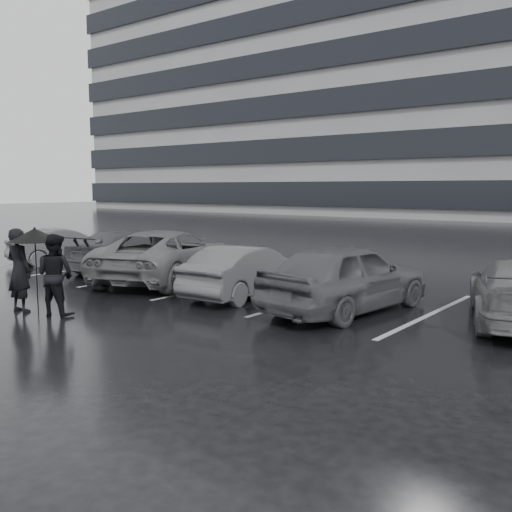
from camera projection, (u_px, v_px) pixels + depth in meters
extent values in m
plane|color=black|center=(223.00, 313.00, 11.70)|extent=(160.00, 160.00, 0.00)
cube|color=gray|center=(362.00, 80.00, 61.06)|extent=(60.00, 25.00, 28.00)
cube|color=black|center=(359.00, 193.00, 62.50)|extent=(60.60, 25.60, 2.20)
cube|color=black|center=(360.00, 156.00, 62.02)|extent=(60.60, 25.60, 2.20)
cube|color=black|center=(361.00, 118.00, 61.54)|extent=(60.60, 25.60, 2.20)
cube|color=black|center=(362.00, 80.00, 61.06)|extent=(60.60, 25.60, 2.20)
cube|color=black|center=(363.00, 41.00, 60.58)|extent=(60.60, 25.60, 2.20)
cube|color=black|center=(364.00, 2.00, 60.11)|extent=(60.60, 25.60, 2.20)
imported|color=black|center=(346.00, 277.00, 11.78)|extent=(2.18, 4.44, 1.46)
imported|color=#2C2C2E|center=(246.00, 271.00, 13.47)|extent=(1.53, 3.77, 1.22)
imported|color=#434345|center=(167.00, 256.00, 15.62)|extent=(3.93, 5.60, 1.42)
imported|color=black|center=(128.00, 251.00, 17.62)|extent=(2.43, 4.53, 1.25)
imported|color=#2C2C2E|center=(64.00, 246.00, 19.49)|extent=(2.01, 3.78, 1.18)
imported|color=black|center=(19.00, 270.00, 11.76)|extent=(0.67, 0.48, 1.75)
imported|color=black|center=(55.00, 275.00, 11.44)|extent=(0.95, 0.84, 1.65)
cylinder|color=black|center=(37.00, 276.00, 11.67)|extent=(0.02, 0.02, 1.52)
cone|color=black|center=(35.00, 235.00, 11.57)|extent=(1.05, 1.05, 0.27)
sphere|color=black|center=(34.00, 228.00, 11.55)|extent=(0.05, 0.05, 0.05)
cube|color=#A1A1A3|center=(43.00, 261.00, 20.11)|extent=(0.12, 5.00, 0.00)
cube|color=#A1A1A3|center=(92.00, 267.00, 18.41)|extent=(0.12, 5.00, 0.00)
cube|color=#A1A1A3|center=(151.00, 276.00, 16.70)|extent=(0.12, 5.00, 0.00)
cube|color=#A1A1A3|center=(223.00, 286.00, 15.00)|extent=(0.12, 5.00, 0.00)
cube|color=#A1A1A3|center=(313.00, 298.00, 13.29)|extent=(0.12, 5.00, 0.00)
cube|color=#A1A1A3|center=(430.00, 314.00, 11.59)|extent=(0.12, 5.00, 0.00)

